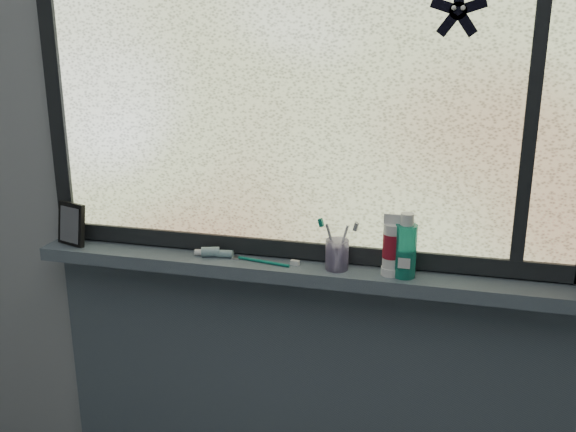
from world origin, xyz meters
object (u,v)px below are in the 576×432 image
at_px(cream_tube, 392,243).
at_px(toothbrush_cup, 337,255).
at_px(vanity_mirror, 71,224).
at_px(mouthwash_bottle, 406,245).

bearing_deg(cream_tube, toothbrush_cup, 178.61).
xyz_separation_m(vanity_mirror, mouthwash_bottle, (1.04, -0.01, 0.02)).
relative_size(vanity_mirror, toothbrush_cup, 1.55).
xyz_separation_m(vanity_mirror, cream_tube, (1.00, -0.00, 0.03)).
bearing_deg(vanity_mirror, mouthwash_bottle, 17.78).
height_order(vanity_mirror, toothbrush_cup, vanity_mirror).
distance_m(vanity_mirror, mouthwash_bottle, 1.04).
relative_size(vanity_mirror, cream_tube, 1.08).
relative_size(toothbrush_cup, cream_tube, 0.70).
bearing_deg(mouthwash_bottle, toothbrush_cup, 177.48).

